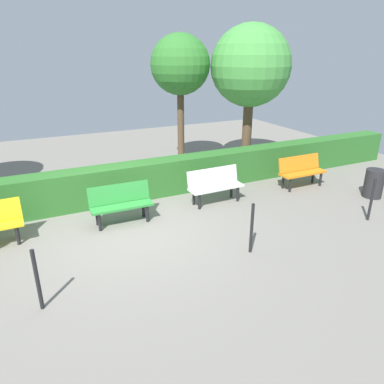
{
  "coord_description": "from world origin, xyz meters",
  "views": [
    {
      "loc": [
        1.73,
        6.6,
        3.57
      ],
      "look_at": [
        -1.58,
        -0.27,
        0.55
      ],
      "focal_mm": 33.37,
      "sensor_mm": 36.0,
      "label": 1
    }
  ],
  "objects_px": {
    "tree_near": "(251,67)",
    "bench_orange": "(301,170)",
    "bench_green": "(121,202)",
    "tree_mid": "(180,66)",
    "trash_bin": "(374,183)",
    "bench_white": "(215,184)"
  },
  "relations": [
    {
      "from": "bench_orange",
      "to": "tree_mid",
      "type": "distance_m",
      "value": 4.79
    },
    {
      "from": "bench_white",
      "to": "tree_mid",
      "type": "height_order",
      "value": "tree_mid"
    },
    {
      "from": "bench_green",
      "to": "tree_mid",
      "type": "distance_m",
      "value": 5.21
    },
    {
      "from": "bench_white",
      "to": "trash_bin",
      "type": "height_order",
      "value": "bench_white"
    },
    {
      "from": "tree_near",
      "to": "trash_bin",
      "type": "height_order",
      "value": "tree_near"
    },
    {
      "from": "bench_white",
      "to": "tree_near",
      "type": "xyz_separation_m",
      "value": [
        -2.49,
        -2.36,
        2.64
      ]
    },
    {
      "from": "tree_near",
      "to": "bench_orange",
      "type": "bearing_deg",
      "value": 95.62
    },
    {
      "from": "trash_bin",
      "to": "bench_white",
      "type": "bearing_deg",
      "value": -20.98
    },
    {
      "from": "bench_orange",
      "to": "bench_white",
      "type": "relative_size",
      "value": 0.98
    },
    {
      "from": "trash_bin",
      "to": "tree_mid",
      "type": "bearing_deg",
      "value": -54.66
    },
    {
      "from": "tree_near",
      "to": "tree_mid",
      "type": "bearing_deg",
      "value": -24.6
    },
    {
      "from": "tree_near",
      "to": "trash_bin",
      "type": "xyz_separation_m",
      "value": [
        -1.41,
        3.85,
        -2.75
      ]
    },
    {
      "from": "tree_near",
      "to": "bench_green",
      "type": "bearing_deg",
      "value": 26.61
    },
    {
      "from": "tree_mid",
      "to": "trash_bin",
      "type": "bearing_deg",
      "value": 125.34
    },
    {
      "from": "tree_mid",
      "to": "bench_orange",
      "type": "bearing_deg",
      "value": 123.57
    },
    {
      "from": "bench_orange",
      "to": "tree_near",
      "type": "distance_m",
      "value": 3.59
    },
    {
      "from": "trash_bin",
      "to": "bench_green",
      "type": "bearing_deg",
      "value": -12.37
    },
    {
      "from": "bench_orange",
      "to": "tree_mid",
      "type": "relative_size",
      "value": 0.34
    },
    {
      "from": "tree_mid",
      "to": "trash_bin",
      "type": "relative_size",
      "value": 5.52
    },
    {
      "from": "trash_bin",
      "to": "bench_orange",
      "type": "bearing_deg",
      "value": -50.84
    },
    {
      "from": "bench_green",
      "to": "trash_bin",
      "type": "distance_m",
      "value": 6.47
    },
    {
      "from": "bench_orange",
      "to": "tree_near",
      "type": "xyz_separation_m",
      "value": [
        0.24,
        -2.42,
        2.64
      ]
    }
  ]
}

